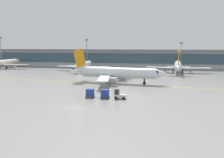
{
  "coord_description": "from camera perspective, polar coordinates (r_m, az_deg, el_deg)",
  "views": [
    {
      "loc": [
        16.48,
        -46.05,
        11.89
      ],
      "look_at": [
        2.82,
        19.93,
        3.0
      ],
      "focal_mm": 41.67,
      "sensor_mm": 36.0,
      "label": 1
    }
  ],
  "objects": [
    {
      "name": "baggage_tug",
      "position": [
        57.64,
        1.6,
        -3.49
      ],
      "size": [
        2.63,
        1.68,
        2.1
      ],
      "rotation": [
        0.0,
        0.0,
        -0.02
      ],
      "color": "silver",
      "rests_on": "ground_plane"
    },
    {
      "name": "gate_airplane_1",
      "position": [
        120.24,
        -6.25,
        3.08
      ],
      "size": [
        25.07,
        26.94,
        8.93
      ],
      "rotation": [
        0.0,
        0.0,
        1.61
      ],
      "color": "white",
      "rests_on": "ground_plane"
    },
    {
      "name": "terminal_concourse",
      "position": [
        137.59,
        4.82,
        4.59
      ],
      "size": [
        217.79,
        11.0,
        9.6
      ],
      "color": "#B2B7BC",
      "rests_on": "ground_plane"
    },
    {
      "name": "taxiway_centreline_stripe",
      "position": [
        78.98,
        1.17,
        -1.14
      ],
      "size": [
        109.37,
        12.47,
        0.01
      ],
      "primitive_type": "cube",
      "rotation": [
        0.0,
        0.0,
        -0.11
      ],
      "color": "yellow",
      "rests_on": "ground_plane"
    },
    {
      "name": "apron_light_mast_0",
      "position": [
        155.28,
        -23.16,
        5.74
      ],
      "size": [
        1.8,
        0.36,
        16.02
      ],
      "color": "gray",
      "rests_on": "ground_plane"
    },
    {
      "name": "gate_airplane_0",
      "position": [
        141.93,
        -22.52,
        3.31
      ],
      "size": [
        27.02,
        29.03,
        9.63
      ],
      "rotation": [
        0.0,
        0.0,
        1.54
      ],
      "color": "silver",
      "rests_on": "ground_plane"
    },
    {
      "name": "cargo_dolly_trailing",
      "position": [
        59.31,
        -4.84,
        -3.04
      ],
      "size": [
        2.14,
        1.65,
        1.94
      ],
      "rotation": [
        0.0,
        0.0,
        -0.02
      ],
      "color": "#595B60",
      "rests_on": "ground_plane"
    },
    {
      "name": "cargo_dolly_lead",
      "position": [
        58.34,
        -1.56,
        -3.19
      ],
      "size": [
        2.14,
        1.65,
        1.94
      ],
      "rotation": [
        0.0,
        0.0,
        -0.02
      ],
      "color": "#595B60",
      "rests_on": "ground_plane"
    },
    {
      "name": "gate_airplane_2",
      "position": [
        115.04,
        14.26,
        2.83
      ],
      "size": [
        27.67,
        29.72,
        9.86
      ],
      "rotation": [
        0.0,
        0.0,
        1.54
      ],
      "color": "white",
      "rests_on": "ground_plane"
    },
    {
      "name": "apron_light_mast_2",
      "position": [
        129.92,
        14.9,
        5.19
      ],
      "size": [
        1.8,
        0.36,
        12.99
      ],
      "color": "gray",
      "rests_on": "ground_plane"
    },
    {
      "name": "apron_light_mast_1",
      "position": [
        135.19,
        -5.55,
        5.83
      ],
      "size": [
        1.8,
        0.36,
        14.62
      ],
      "color": "gray",
      "rests_on": "ground_plane"
    },
    {
      "name": "taxiing_regional_jet",
      "position": [
        80.63,
        1.15,
        1.34
      ],
      "size": [
        32.38,
        29.93,
        10.72
      ],
      "rotation": [
        0.0,
        0.0,
        -0.11
      ],
      "color": "white",
      "rests_on": "ground_plane"
    },
    {
      "name": "ground_plane",
      "position": [
        50.33,
        -7.82,
        -6.22
      ],
      "size": [
        400.0,
        400.0,
        0.0
      ],
      "primitive_type": "plane",
      "color": "gray"
    }
  ]
}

